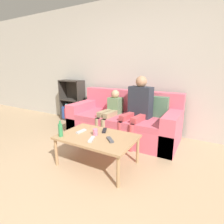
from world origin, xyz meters
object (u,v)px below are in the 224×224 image
Objects in this scene: tv_remote_0 at (110,140)px; tv_remote_2 at (92,139)px; cup_near at (95,132)px; coffee_table at (97,139)px; bookshelf at (74,106)px; couch at (124,122)px; tv_remote_1 at (104,130)px; tv_remote_3 at (81,131)px; bottle at (60,130)px; person_child at (111,111)px; person_adult at (138,105)px.

tv_remote_0 is 0.23m from tv_remote_2.
cup_near is at bearing 120.64° from tv_remote_0.
tv_remote_0 and tv_remote_2 have the same top height.
tv_remote_2 is at bearing -84.36° from coffee_table.
tv_remote_2 is at bearing -43.23° from bookshelf.
tv_remote_2 is (-0.21, -0.10, 0.00)m from tv_remote_0.
bookshelf reaches higher than couch.
tv_remote_1 and tv_remote_3 have the same top height.
tv_remote_2 is (0.05, -0.16, -0.03)m from cup_near.
coffee_table is 0.49m from bottle.
cup_near is at bearing 5.94° from tv_remote_3.
tv_remote_0 is (0.22, -0.04, 0.05)m from coffee_table.
tv_remote_2 is at bearing 12.99° from bottle.
tv_remote_1 is 0.33m from tv_remote_3.
bookshelf is at bearing 139.26° from coffee_table.
bookshelf reaches higher than tv_remote_0.
cup_near is 0.24m from tv_remote_3.
tv_remote_0 is at bearing -55.76° from person_child.
tv_remote_0 is at bearing -73.33° from couch.
tv_remote_0 is (1.89, -1.48, 0.06)m from bookshelf.
couch is 11.52× the size of tv_remote_1.
person_adult is at bearing -13.45° from bookshelf.
person_adult is 6.67× the size of tv_remote_3.
cup_near reaches higher than tv_remote_3.
person_adult reaches higher than tv_remote_2.
tv_remote_2 is (-0.18, -1.13, -0.24)m from person_adult.
bookshelf reaches higher than coffee_table.
couch is 1.74× the size of person_adult.
tv_remote_3 is 0.30m from bottle.
person_adult is 5.39× the size of bottle.
person_adult reaches higher than tv_remote_3.
tv_remote_0 is 0.50m from tv_remote_3.
coffee_table is 0.15m from tv_remote_2.
cup_near is at bearing -41.07° from bookshelf.
couch is 11.41× the size of tv_remote_2.
tv_remote_1 is 0.34m from tv_remote_2.
cup_near is 0.50× the size of tv_remote_1.
person_adult reaches higher than bookshelf.
tv_remote_3 is at bearing -169.63° from tv_remote_1.
person_child is 5.10× the size of tv_remote_3.
couch is 9.38× the size of bottle.
couch is 1.23m from tv_remote_2.
coffee_table is (1.67, -1.43, 0.01)m from bookshelf.
person_adult is (1.86, -0.44, 0.30)m from bookshelf.
person_child reaches higher than tv_remote_2.
cup_near is 0.56× the size of tv_remote_0.
bookshelf is 2.31m from tv_remote_2.
coffee_table is at bearing -23.52° from cup_near.
person_adult is at bearing 45.16° from tv_remote_0.
couch is at bearing -13.21° from bookshelf.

